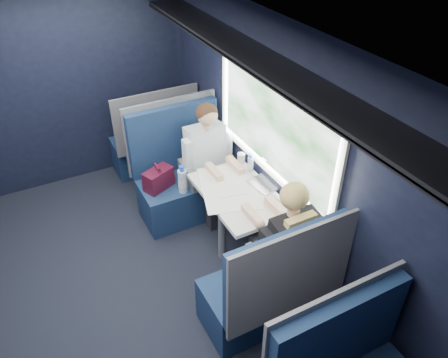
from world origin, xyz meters
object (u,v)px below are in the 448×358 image
laptop (268,178)px  bottle_small (250,164)px  woman (286,239)px  cup (241,158)px  table (237,200)px  seat_bay_near (182,179)px  man (210,157)px  seat_bay_far (269,290)px  seat_row_front (154,141)px

laptop → bottle_small: bearing=99.3°
woman → cup: bearing=78.8°
table → cup: cup is taller
seat_bay_near → cup: size_ratio=12.52×
man → bottle_small: 0.51m
seat_bay_near → seat_bay_far: 1.75m
table → seat_row_front: seat_row_front is taller
table → seat_bay_near: size_ratio=0.79×
cup → woman: bearing=-101.2°
man → bottle_small: bearing=-62.3°
bottle_small → laptop: bearing=-80.7°
man → cup: bearing=-48.6°
cup → seat_bay_far: bearing=-110.0°
table → seat_row_front: 1.82m
woman → man: bearing=90.0°
seat_row_front → man: man is taller
woman → bottle_small: woman is taller
bottle_small → seat_bay_near: bearing=128.8°
bottle_small → seat_row_front: bearing=107.4°
man → woman: 1.41m
man → seat_bay_far: bearing=-99.0°
table → bottle_small: size_ratio=5.11×
seat_bay_far → bottle_small: bearing=67.1°
table → bottle_small: 0.43m
table → seat_bay_far: seat_bay_far is taller
woman → laptop: size_ratio=4.11×
seat_bay_near → seat_bay_far: (0.01, -1.75, -0.01)m
man → laptop: size_ratio=4.11×
table → laptop: size_ratio=3.11×
man → seat_bay_near: bearing=146.6°
laptop → seat_bay_far: bearing=-120.9°
seat_bay_near → cup: seat_bay_near is taller
seat_bay_far → woman: woman is taller
seat_row_front → laptop: size_ratio=3.60×
seat_bay_far → laptop: (0.52, 0.87, 0.39)m
woman → seat_row_front: bearing=95.7°
man → woman: (0.00, -1.41, 0.01)m
seat_row_front → laptop: (0.52, -1.80, 0.39)m
man → cup: 0.35m
laptop → seat_row_front: bearing=106.2°
seat_row_front → woman: woman is taller
table → woman: woman is taller
man → laptop: 0.75m
seat_bay_far → man: man is taller
seat_bay_far → cup: size_ratio=12.52×
seat_bay_far → laptop: 1.09m
seat_row_front → bottle_small: size_ratio=5.93×
seat_bay_far → woman: bearing=33.8°
woman → bottle_small: size_ratio=6.76×
seat_bay_far → cup: bearing=70.0°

